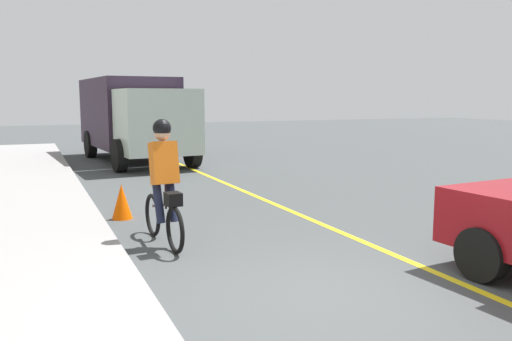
# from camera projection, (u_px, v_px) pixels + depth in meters

# --- Properties ---
(ground_plane) EXTENTS (80.00, 80.00, 0.00)m
(ground_plane) POSITION_uv_depth(u_px,v_px,m) (332.00, 298.00, 5.61)
(ground_plane) COLOR #404445
(lane_line_centre) EXTENTS (36.00, 0.12, 0.01)m
(lane_line_centre) POSITION_uv_depth(u_px,v_px,m) (447.00, 277.00, 6.24)
(lane_line_centre) COLOR yellow
(lane_line_centre) RESTS_ON ground
(cyclist_lead) EXTENTS (1.71, 0.38, 1.83)m
(cyclist_lead) POSITION_uv_depth(u_px,v_px,m) (164.00, 183.00, 7.48)
(cyclist_lead) COLOR black
(cyclist_lead) RESTS_ON ground
(box_truck_background) EXTENTS (6.87, 2.94, 2.78)m
(box_truck_background) POSITION_uv_depth(u_px,v_px,m) (134.00, 115.00, 17.65)
(box_truck_background) COLOR #2F2134
(box_truck_background) RESTS_ON ground
(traffic_cone_far) EXTENTS (0.36, 0.36, 0.62)m
(traffic_cone_far) POSITION_uv_depth(u_px,v_px,m) (122.00, 201.00, 9.25)
(traffic_cone_far) COLOR #FE5200
(traffic_cone_far) RESTS_ON ground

